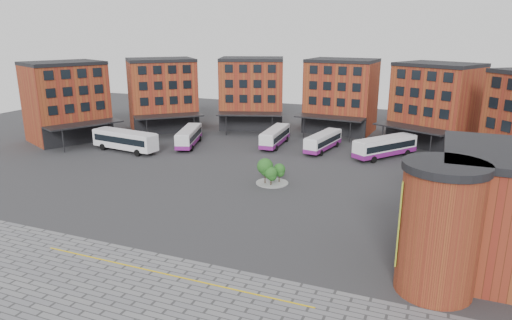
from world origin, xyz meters
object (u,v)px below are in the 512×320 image
at_px(bus_c, 275,136).
at_px(blue_car, 446,268).
at_px(bus_e, 385,147).
at_px(bus_d, 323,141).
at_px(bus_f, 444,170).
at_px(bus_b, 189,136).
at_px(bus_a, 125,139).
at_px(tree_island, 270,171).

relative_size(bus_c, blue_car, 2.77).
height_order(bus_e, blue_car, bus_e).
relative_size(bus_d, bus_f, 1.13).
distance_m(bus_b, bus_c, 15.46).
relative_size(bus_a, bus_f, 1.31).
xyz_separation_m(bus_d, blue_car, (19.93, -36.93, -0.97)).
relative_size(bus_d, blue_car, 2.71).
xyz_separation_m(bus_a, bus_d, (31.28, 13.30, -0.46)).
relative_size(tree_island, blue_car, 1.08).
bearing_deg(blue_car, bus_c, 75.67).
distance_m(bus_a, blue_car, 56.41).
xyz_separation_m(bus_e, bus_f, (9.05, -9.23, -0.32)).
bearing_deg(bus_b, bus_c, 4.31).
height_order(bus_b, blue_car, bus_b).
height_order(bus_b, bus_c, bus_b).
height_order(bus_a, bus_c, bus_a).
distance_m(bus_d, blue_car, 41.98).
distance_m(tree_island, bus_d, 20.42).
bearing_deg(bus_f, bus_e, 163.44).
xyz_separation_m(bus_a, bus_e, (41.73, 12.63, -0.27)).
distance_m(bus_a, bus_f, 50.89).
bearing_deg(bus_f, bus_a, -147.15).
bearing_deg(bus_b, bus_a, -154.78).
bearing_deg(blue_car, bus_e, 52.49).
relative_size(tree_island, bus_f, 0.45).
relative_size(bus_d, bus_e, 0.97).
bearing_deg(tree_island, bus_d, 83.91).
distance_m(bus_a, bus_c, 26.15).
relative_size(bus_c, bus_e, 1.00).
xyz_separation_m(tree_island, bus_d, (2.17, 20.31, -0.23)).
bearing_deg(bus_d, blue_car, -52.21).
xyz_separation_m(tree_island, bus_a, (-29.11, 7.00, 0.23)).
height_order(bus_c, blue_car, bus_c).
relative_size(bus_f, blue_car, 2.41).
bearing_deg(bus_a, tree_island, -96.06).
bearing_deg(bus_c, bus_b, -161.28).
xyz_separation_m(bus_d, bus_f, (19.50, -9.90, -0.13)).
bearing_deg(blue_car, bus_d, 66.19).
bearing_deg(bus_d, bus_c, -171.30).
height_order(tree_island, blue_car, tree_island).
height_order(bus_c, bus_d, bus_c).
bearing_deg(bus_d, bus_b, -156.70).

